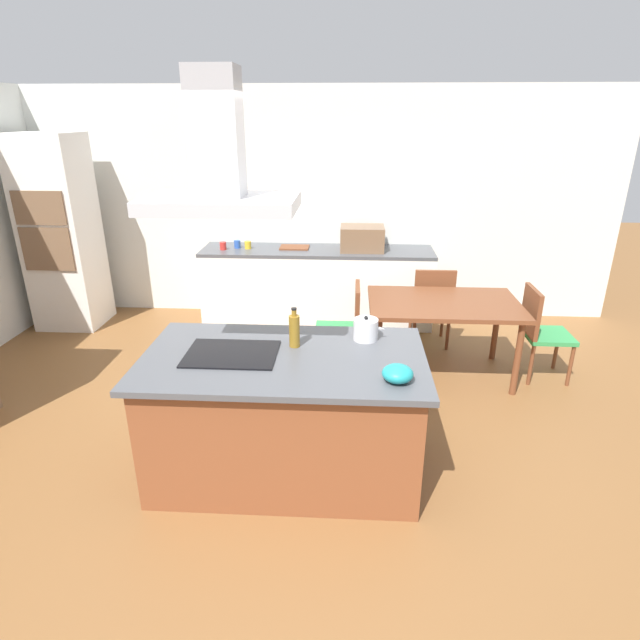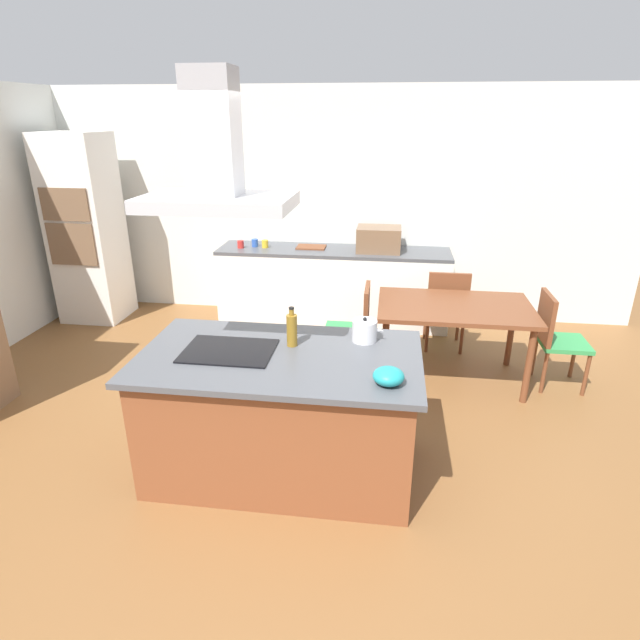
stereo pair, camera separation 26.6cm
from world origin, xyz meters
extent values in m
plane|color=brown|center=(0.00, 1.50, 0.00)|extent=(16.00, 16.00, 0.00)
cube|color=silver|center=(0.00, 3.25, 1.35)|extent=(7.20, 0.10, 2.70)
cube|color=brown|center=(0.00, 0.00, 0.43)|extent=(1.77, 0.96, 0.86)
cube|color=#4C4F54|center=(0.00, 0.00, 0.88)|extent=(1.87, 1.06, 0.04)
cube|color=black|center=(-0.35, 0.00, 0.91)|extent=(0.60, 0.44, 0.01)
cylinder|color=silver|center=(0.54, 0.30, 0.98)|extent=(0.17, 0.17, 0.15)
sphere|color=black|center=(0.54, 0.30, 1.06)|extent=(0.03, 0.03, 0.03)
cone|color=silver|center=(0.65, 0.30, 0.98)|extent=(0.06, 0.03, 0.04)
cylinder|color=olive|center=(0.06, 0.16, 1.01)|extent=(0.07, 0.07, 0.22)
cylinder|color=olive|center=(0.06, 0.16, 1.15)|extent=(0.03, 0.03, 0.04)
cylinder|color=black|center=(0.06, 0.16, 1.17)|extent=(0.04, 0.04, 0.01)
ellipsoid|color=teal|center=(0.72, -0.31, 0.95)|extent=(0.19, 0.19, 0.10)
cube|color=white|center=(0.04, 2.88, 0.43)|extent=(2.73, 0.62, 0.86)
cube|color=#4C4F54|center=(0.04, 2.88, 0.88)|extent=(2.73, 0.62, 0.04)
cube|color=brown|center=(0.56, 2.88, 1.04)|extent=(0.50, 0.38, 0.28)
cylinder|color=red|center=(-1.06, 2.81, 0.95)|extent=(0.08, 0.08, 0.09)
cylinder|color=#2D56B2|center=(-0.91, 2.90, 0.95)|extent=(0.08, 0.08, 0.09)
cylinder|color=gold|center=(-0.78, 2.87, 0.95)|extent=(0.08, 0.08, 0.09)
cube|color=brown|center=(-0.23, 2.93, 0.91)|extent=(0.34, 0.24, 0.02)
cube|color=white|center=(-2.90, 2.65, 1.10)|extent=(0.70, 0.64, 2.20)
cube|color=brown|center=(-2.90, 2.32, 1.45)|extent=(0.56, 0.02, 0.36)
cube|color=brown|center=(-2.90, 2.32, 1.00)|extent=(0.56, 0.02, 0.48)
cube|color=brown|center=(1.31, 1.55, 0.73)|extent=(1.40, 0.90, 0.04)
cylinder|color=brown|center=(0.69, 1.18, 0.35)|extent=(0.06, 0.06, 0.71)
cylinder|color=brown|center=(1.93, 1.18, 0.35)|extent=(0.06, 0.06, 0.71)
cylinder|color=brown|center=(0.69, 1.92, 0.35)|extent=(0.06, 0.06, 0.71)
cylinder|color=brown|center=(1.93, 1.92, 0.35)|extent=(0.06, 0.06, 0.71)
cube|color=#33934C|center=(0.31, 1.55, 0.43)|extent=(0.42, 0.42, 0.04)
cube|color=brown|center=(0.50, 1.55, 0.67)|extent=(0.04, 0.42, 0.44)
cylinder|color=brown|center=(0.13, 1.37, 0.21)|extent=(0.04, 0.04, 0.41)
cylinder|color=brown|center=(0.13, 1.73, 0.21)|extent=(0.04, 0.04, 0.41)
cylinder|color=brown|center=(0.49, 1.37, 0.21)|extent=(0.04, 0.04, 0.41)
cylinder|color=brown|center=(0.49, 1.73, 0.21)|extent=(0.04, 0.04, 0.41)
cube|color=#33934C|center=(2.31, 1.55, 0.43)|extent=(0.42, 0.42, 0.04)
cube|color=brown|center=(2.12, 1.55, 0.67)|extent=(0.04, 0.42, 0.44)
cylinder|color=brown|center=(2.49, 1.73, 0.21)|extent=(0.04, 0.04, 0.41)
cylinder|color=brown|center=(2.49, 1.37, 0.21)|extent=(0.04, 0.04, 0.41)
cylinder|color=brown|center=(2.13, 1.73, 0.21)|extent=(0.04, 0.04, 0.41)
cylinder|color=brown|center=(2.13, 1.37, 0.21)|extent=(0.04, 0.04, 0.41)
cube|color=#33934C|center=(1.31, 2.30, 0.43)|extent=(0.42, 0.42, 0.04)
cube|color=brown|center=(1.31, 2.11, 0.67)|extent=(0.42, 0.04, 0.44)
cylinder|color=brown|center=(1.13, 2.48, 0.21)|extent=(0.04, 0.04, 0.41)
cylinder|color=brown|center=(1.49, 2.48, 0.21)|extent=(0.04, 0.04, 0.41)
cylinder|color=brown|center=(1.13, 2.12, 0.21)|extent=(0.04, 0.04, 0.41)
cylinder|color=brown|center=(1.49, 2.12, 0.21)|extent=(0.04, 0.04, 0.41)
cube|color=#ADADB2|center=(-0.35, 0.00, 1.89)|extent=(0.90, 0.55, 0.08)
cube|color=#ADADB2|center=(-0.35, 0.00, 2.28)|extent=(0.28, 0.24, 0.70)
camera|label=1|loc=(0.42, -3.04, 2.38)|focal=28.96mm
camera|label=2|loc=(0.68, -3.02, 2.38)|focal=28.96mm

